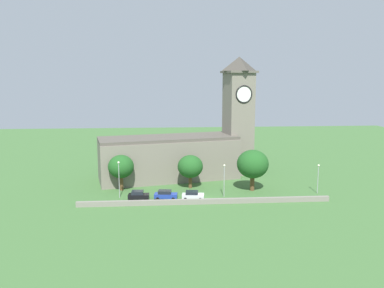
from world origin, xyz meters
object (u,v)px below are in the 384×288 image
(car_blue, at_px, (166,195))
(tree_riverside_east, at_px, (121,167))
(tree_churchyard, at_px, (253,164))
(church, at_px, (186,147))
(streetlamp_central, at_px, (318,174))
(streetlamp_west_end, at_px, (119,174))
(car_white, at_px, (193,195))
(car_black, at_px, (138,195))
(streetlamp_west_mid, at_px, (224,175))
(tree_riverside_west, at_px, (190,167))

(car_blue, bearing_deg, tree_riverside_east, 143.00)
(tree_churchyard, bearing_deg, car_blue, -165.57)
(church, relative_size, tree_churchyard, 4.37)
(streetlamp_central, height_order, tree_churchyard, tree_churchyard)
(car_blue, bearing_deg, streetlamp_west_end, 169.51)
(streetlamp_west_end, bearing_deg, car_white, -8.63)
(streetlamp_central, bearing_deg, church, 149.67)
(car_blue, xyz_separation_m, car_white, (5.36, -0.51, -0.06))
(church, bearing_deg, tree_riverside_east, -144.54)
(streetlamp_central, distance_m, tree_churchyard, 13.54)
(car_black, distance_m, tree_churchyard, 24.78)
(tree_churchyard, bearing_deg, streetlamp_central, -13.03)
(streetlamp_west_mid, bearing_deg, car_white, -168.94)
(car_white, bearing_deg, church, 91.05)
(streetlamp_west_end, distance_m, tree_riverside_east, 5.33)
(streetlamp_central, bearing_deg, streetlamp_west_end, -179.98)
(car_black, xyz_separation_m, tree_riverside_east, (-3.99, 7.15, 4.20))
(streetlamp_west_mid, height_order, streetlamp_central, streetlamp_west_mid)
(car_blue, relative_size, streetlamp_west_end, 0.64)
(car_white, height_order, streetlamp_west_end, streetlamp_west_end)
(church, distance_m, streetlamp_west_mid, 18.06)
(streetlamp_west_end, height_order, tree_riverside_east, tree_riverside_east)
(streetlamp_west_end, xyz_separation_m, tree_riverside_east, (-0.12, 5.32, 0.23))
(car_black, relative_size, streetlamp_west_end, 0.56)
(car_black, xyz_separation_m, car_blue, (5.34, 0.12, -0.03))
(streetlamp_west_mid, height_order, tree_riverside_west, tree_riverside_west)
(car_black, height_order, tree_churchyard, tree_churchyard)
(car_black, height_order, streetlamp_west_mid, streetlamp_west_mid)
(car_blue, relative_size, car_white, 1.05)
(car_blue, relative_size, tree_churchyard, 0.54)
(streetlamp_west_mid, bearing_deg, tree_riverside_east, 163.44)
(car_white, bearing_deg, car_black, 177.93)
(streetlamp_west_end, bearing_deg, tree_riverside_east, 91.31)
(streetlamp_west_mid, xyz_separation_m, tree_churchyard, (6.69, 4.00, 1.25))
(car_white, relative_size, streetlamp_west_mid, 0.68)
(car_black, height_order, tree_riverside_west, tree_riverside_west)
(streetlamp_west_mid, bearing_deg, streetlamp_west_end, 177.40)
(church, distance_m, streetlamp_west_end, 21.22)
(church, distance_m, car_blue, 19.08)
(tree_riverside_west, bearing_deg, tree_churchyard, -12.72)
(streetlamp_central, xyz_separation_m, tree_riverside_east, (-40.91, 5.31, 0.97))
(tree_riverside_east, bearing_deg, car_black, -60.85)
(car_blue, relative_size, tree_riverside_east, 0.62)
(car_white, bearing_deg, streetlamp_west_mid, 11.06)
(tree_riverside_west, bearing_deg, church, 92.54)
(streetlamp_central, bearing_deg, car_blue, -176.88)
(car_blue, bearing_deg, streetlamp_west_mid, 3.64)
(car_white, relative_size, streetlamp_west_end, 0.61)
(church, height_order, tree_riverside_east, church)
(car_black, distance_m, streetlamp_central, 37.11)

